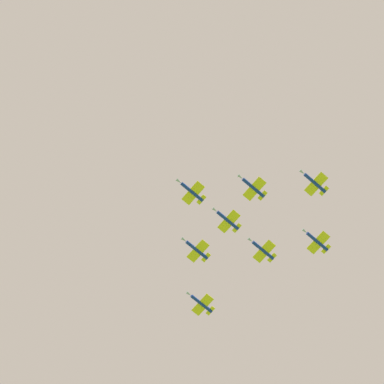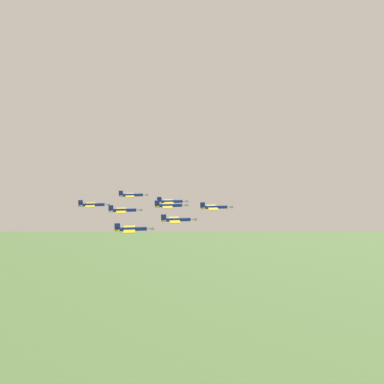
% 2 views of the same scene
% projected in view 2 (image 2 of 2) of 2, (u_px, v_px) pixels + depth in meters
% --- Properties ---
extents(jet_lead, '(8.37, 10.87, 2.28)m').
position_uv_depth(jet_lead, '(215.00, 207.00, 186.57)').
color(jet_lead, navy).
extents(jet_port_inner, '(8.37, 10.87, 2.28)m').
position_uv_depth(jet_port_inner, '(171.00, 202.00, 198.48)').
color(jet_port_inner, navy).
extents(jet_starboard_inner, '(8.37, 10.87, 2.28)m').
position_uv_depth(jet_starboard_inner, '(177.00, 220.00, 172.14)').
color(jet_starboard_inner, navy).
extents(jet_port_outer, '(8.37, 10.87, 2.28)m').
position_uv_depth(jet_port_outer, '(169.00, 205.00, 184.88)').
color(jet_port_outer, navy).
extents(jet_starboard_outer, '(8.37, 10.87, 2.28)m').
position_uv_depth(jet_starboard_outer, '(132.00, 195.00, 210.27)').
color(jet_starboard_outer, navy).
extents(jet_center_rear, '(8.37, 10.87, 2.28)m').
position_uv_depth(jet_center_rear, '(132.00, 229.00, 157.41)').
color(jet_center_rear, navy).
extents(jet_port_trail, '(8.37, 10.87, 2.28)m').
position_uv_depth(jet_port_trail, '(123.00, 210.00, 183.59)').
color(jet_port_trail, navy).
extents(jet_starboard_trail, '(8.37, 10.87, 2.28)m').
position_uv_depth(jet_starboard_trail, '(92.00, 205.00, 195.82)').
color(jet_starboard_trail, navy).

